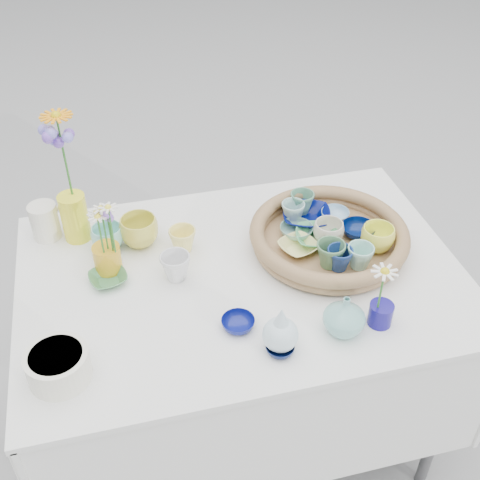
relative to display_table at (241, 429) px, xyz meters
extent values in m
plane|color=#A1A1A1|center=(0.00, 0.00, 0.00)|extent=(80.00, 80.00, 0.00)
imported|color=#030C55|center=(0.25, 0.17, 0.80)|extent=(0.19, 0.19, 0.04)
imported|color=#02144A|center=(0.38, 0.06, 0.80)|extent=(0.13, 0.13, 0.03)
imported|color=#F7FB50|center=(0.41, -0.01, 0.82)|extent=(0.12, 0.12, 0.08)
imported|color=#4AA265|center=(0.25, 0.06, 0.80)|extent=(0.15, 0.15, 0.03)
imported|color=#4E8055|center=(0.25, -0.05, 0.82)|extent=(0.10, 0.10, 0.08)
imported|color=#80B8A8|center=(0.20, 0.11, 0.80)|extent=(0.13, 0.13, 0.03)
imported|color=#9DC8C0|center=(0.21, 0.18, 0.82)|extent=(0.09, 0.09, 0.07)
imported|color=beige|center=(0.28, 0.05, 0.82)|extent=(0.10, 0.10, 0.07)
imported|color=#87B3D0|center=(0.34, 0.16, 0.80)|extent=(0.11, 0.11, 0.03)
imported|color=navy|center=(0.27, -0.07, 0.82)|extent=(0.08, 0.08, 0.07)
imported|color=#DDD57C|center=(0.18, 0.04, 0.80)|extent=(0.14, 0.14, 0.03)
imported|color=#94D7C5|center=(0.33, -0.07, 0.82)|extent=(0.08, 0.08, 0.07)
imported|color=#558E70|center=(0.25, 0.22, 0.82)|extent=(0.09, 0.09, 0.07)
imported|color=#D0C746|center=(-0.27, 0.21, 0.81)|extent=(0.12, 0.12, 0.09)
imported|color=#FFED77|center=(-0.14, 0.14, 0.80)|extent=(0.08, 0.08, 0.08)
imported|color=#478651|center=(-0.37, 0.05, 0.78)|extent=(0.13, 0.13, 0.03)
imported|color=silver|center=(-0.18, 0.03, 0.80)|extent=(0.11, 0.11, 0.08)
imported|color=navy|center=(-0.06, -0.20, 0.78)|extent=(0.11, 0.11, 0.03)
imported|color=#82D0C7|center=(-0.36, 0.21, 0.80)|extent=(0.10, 0.10, 0.08)
imported|color=#08133E|center=(0.02, -0.31, 0.78)|extent=(0.09, 0.09, 0.02)
imported|color=#79BBB3|center=(0.20, -0.28, 0.82)|extent=(0.14, 0.14, 0.11)
cylinder|color=navy|center=(0.30, -0.28, 0.80)|extent=(0.07, 0.07, 0.06)
cylinder|color=yellow|center=(-0.45, 0.28, 0.84)|extent=(0.09, 0.09, 0.15)
cylinder|color=gold|center=(-0.37, 0.11, 0.81)|extent=(0.09, 0.09, 0.08)
camera|label=1|loc=(-0.32, -1.25, 1.91)|focal=45.00mm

